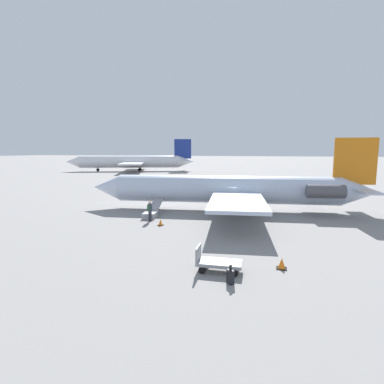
# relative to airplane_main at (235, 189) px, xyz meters

# --- Properties ---
(ground_plane) EXTENTS (600.00, 600.00, 0.00)m
(ground_plane) POSITION_rel_airplane_main_xyz_m (0.92, 0.13, -2.12)
(ground_plane) COLOR gray
(airplane_main) EXTENTS (28.23, 21.30, 7.09)m
(airplane_main) POSITION_rel_airplane_main_xyz_m (0.00, 0.00, 0.00)
(airplane_main) COLOR silver
(airplane_main) RESTS_ON ground
(airplane_far_right) EXTENTS (35.28, 27.29, 9.24)m
(airplane_far_right) POSITION_rel_airplane_main_xyz_m (36.74, -49.53, 0.64)
(airplane_far_right) COLOR silver
(airplane_far_right) RESTS_ON ground
(boarding_stairs) EXTENTS (1.59, 4.12, 1.74)m
(boarding_stairs) POSITION_rel_airplane_main_xyz_m (6.80, 4.91, -1.75)
(boarding_stairs) COLOR #99999E
(boarding_stairs) RESTS_ON ground
(passenger) EXTENTS (0.37, 0.56, 1.74)m
(passenger) POSITION_rel_airplane_main_xyz_m (6.21, 6.61, -1.12)
(passenger) COLOR #23232D
(passenger) RESTS_ON ground
(luggage_cart) EXTENTS (2.26, 1.23, 1.22)m
(luggage_cart) POSITION_rel_airplane_main_xyz_m (-1.30, 15.45, -1.66)
(luggage_cart) COLOR gray
(luggage_cart) RESTS_ON ground
(suitcase) EXTENTS (0.40, 0.42, 0.88)m
(suitcase) POSITION_rel_airplane_main_xyz_m (-2.16, 16.64, -1.79)
(suitcase) COLOR black
(suitcase) RESTS_ON ground
(traffic_cone_near_stairs) EXTENTS (0.46, 0.46, 0.50)m
(traffic_cone_near_stairs) POSITION_rel_airplane_main_xyz_m (4.81, 7.71, -1.90)
(traffic_cone_near_stairs) COLOR black
(traffic_cone_near_stairs) RESTS_ON ground
(traffic_cone_near_cart) EXTENTS (0.51, 0.51, 0.56)m
(traffic_cone_near_cart) POSITION_rel_airplane_main_xyz_m (-4.38, 14.21, -1.87)
(traffic_cone_near_cart) COLOR black
(traffic_cone_near_cart) RESTS_ON ground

